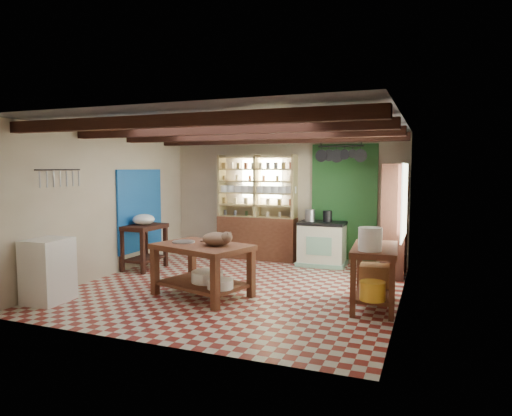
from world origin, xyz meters
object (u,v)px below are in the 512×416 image
at_px(work_table, 202,270).
at_px(right_counter, 374,277).
at_px(prep_table, 144,247).
at_px(stove, 322,244).
at_px(cat, 217,239).
at_px(white_cabinet, 48,270).

bearing_deg(work_table, right_counter, 25.03).
bearing_deg(right_counter, prep_table, 164.77).
bearing_deg(work_table, stove, 83.11).
xyz_separation_m(work_table, cat, (0.25, -0.02, 0.49)).
relative_size(stove, cat, 2.03).
height_order(stove, cat, cat).
relative_size(right_counter, cat, 2.69).
height_order(stove, white_cabinet, white_cabinet).
bearing_deg(right_counter, stove, 114.20).
relative_size(prep_table, white_cabinet, 0.93).
bearing_deg(right_counter, cat, -174.08).
distance_m(prep_table, right_counter, 4.46).
height_order(prep_table, white_cabinet, white_cabinet).
relative_size(stove, white_cabinet, 0.98).
xyz_separation_m(stove, right_counter, (1.29, -2.38, -0.01)).
distance_m(work_table, right_counter, 2.51).
distance_m(work_table, prep_table, 2.26).
distance_m(work_table, cat, 0.55).
bearing_deg(stove, white_cabinet, -129.84).
xyz_separation_m(stove, cat, (-0.94, -2.78, 0.45)).
relative_size(work_table, right_counter, 1.17).
distance_m(stove, right_counter, 2.71).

